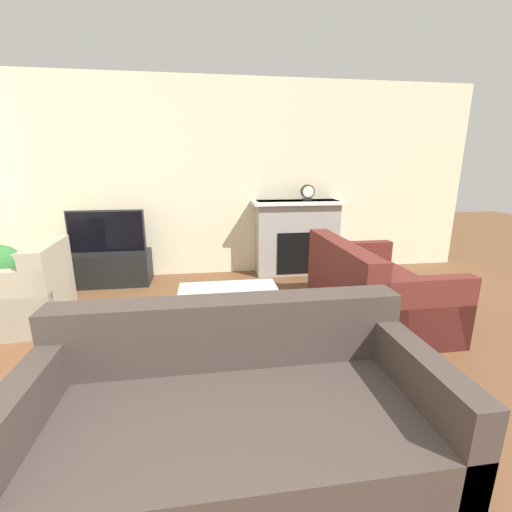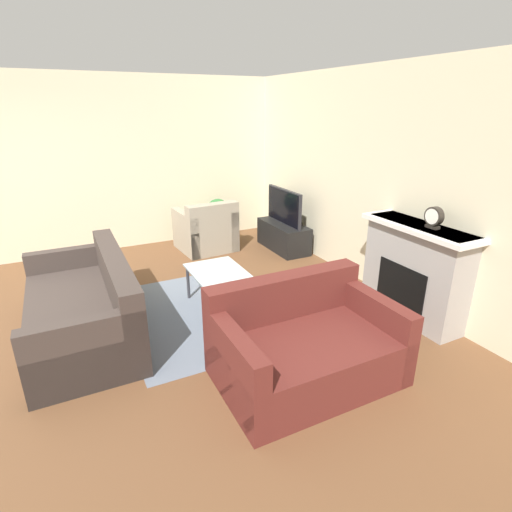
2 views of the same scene
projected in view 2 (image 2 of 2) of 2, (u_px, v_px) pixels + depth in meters
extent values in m
cube|color=beige|center=(354.00, 177.00, 5.28)|extent=(7.99, 0.06, 2.70)
cube|color=beige|center=(146.00, 164.00, 6.48)|extent=(0.06, 7.33, 2.70)
cube|color=slate|center=(205.00, 311.00, 4.62)|extent=(2.12, 1.80, 0.00)
cube|color=#9E9993|center=(414.00, 272.00, 4.34)|extent=(1.18, 0.35, 1.07)
cube|color=black|center=(400.00, 291.00, 4.33)|extent=(0.65, 0.01, 0.60)
cube|color=white|center=(419.00, 227.00, 4.15)|extent=(1.30, 0.41, 0.05)
cube|color=black|center=(283.00, 236.00, 6.56)|extent=(1.02, 0.45, 0.44)
cube|color=#232328|center=(284.00, 206.00, 6.39)|extent=(0.96, 0.05, 0.56)
cube|color=black|center=(283.00, 207.00, 6.38)|extent=(0.92, 0.01, 0.52)
cube|color=#3D332D|center=(81.00, 317.00, 4.06)|extent=(2.00, 0.97, 0.42)
cube|color=#3D332D|center=(116.00, 274.00, 4.08)|extent=(2.00, 0.20, 0.40)
cube|color=#3D332D|center=(74.00, 274.00, 4.80)|extent=(0.14, 0.97, 0.66)
cube|color=#3D332D|center=(88.00, 355.00, 3.24)|extent=(0.14, 0.97, 0.66)
cube|color=#5B231E|center=(307.00, 357.00, 3.42)|extent=(1.00, 1.51, 0.42)
cube|color=#5B231E|center=(285.00, 296.00, 3.61)|extent=(0.20, 1.51, 0.40)
cube|color=#5B231E|center=(234.00, 367.00, 3.09)|extent=(1.00, 0.14, 0.66)
cube|color=#5B231E|center=(370.00, 326.00, 3.67)|extent=(1.00, 0.14, 0.66)
cube|color=#9E937F|center=(206.00, 236.00, 6.58)|extent=(0.88, 0.89, 0.42)
cube|color=#9E937F|center=(213.00, 217.00, 6.18)|extent=(0.26, 0.84, 0.40)
cube|color=#9E937F|center=(224.00, 226.00, 6.70)|extent=(0.83, 0.20, 0.66)
cube|color=#9E937F|center=(185.00, 233.00, 6.37)|extent=(0.83, 0.20, 0.66)
cylinder|color=#333338|center=(188.00, 282.00, 4.87)|extent=(0.04, 0.04, 0.43)
cylinder|color=#333338|center=(212.00, 312.00, 4.17)|extent=(0.04, 0.04, 0.43)
cylinder|color=#333338|center=(227.00, 275.00, 5.08)|extent=(0.04, 0.04, 0.43)
cylinder|color=#333338|center=(256.00, 302.00, 4.38)|extent=(0.04, 0.04, 0.43)
cube|color=silver|center=(220.00, 274.00, 4.55)|extent=(0.92, 0.60, 0.02)
cylinder|color=#47474C|center=(219.00, 233.00, 6.99)|extent=(0.30, 0.30, 0.26)
cylinder|color=#4C3823|center=(218.00, 223.00, 6.92)|extent=(0.03, 0.03, 0.12)
sphere|color=#2D6B33|center=(218.00, 211.00, 6.84)|extent=(0.40, 0.40, 0.40)
cube|color=#28231E|center=(432.00, 227.00, 4.03)|extent=(0.13, 0.07, 0.03)
cylinder|color=#28231E|center=(434.00, 216.00, 3.99)|extent=(0.19, 0.07, 0.19)
cylinder|color=white|center=(432.00, 217.00, 3.98)|extent=(0.16, 0.00, 0.16)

